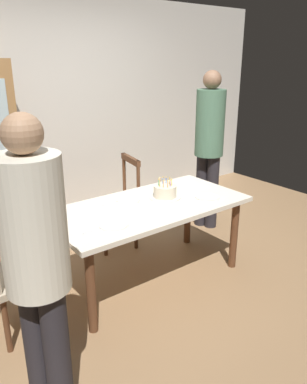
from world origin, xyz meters
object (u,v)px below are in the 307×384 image
at_px(plate_far_side, 128,199).
at_px(birthday_cake, 165,192).
at_px(chair_upholstered, 2,269).
at_px(person_guest, 209,141).
at_px(dining_table, 149,214).
at_px(person_celebrant, 37,262).
at_px(plate_near_guest, 208,197).
at_px(chair_spindle_back, 117,204).
at_px(plate_near_celebrant, 114,225).

bearing_deg(plate_far_side, birthday_cake, -27.53).
distance_m(chair_upholstered, person_guest, 2.58).
bearing_deg(dining_table, person_celebrant, -148.35).
height_order(dining_table, plate_near_guest, plate_near_guest).
relative_size(birthday_cake, plate_near_guest, 1.27).
bearing_deg(chair_spindle_back, plate_far_side, -111.52).
xyz_separation_m(plate_near_guest, chair_spindle_back, (-0.38, 0.93, -0.27)).
distance_m(plate_near_celebrant, plate_near_guest, 0.99).
bearing_deg(person_celebrant, plate_far_side, 39.44).
bearing_deg(plate_far_side, person_celebrant, -140.56).
bearing_deg(plate_near_celebrant, plate_far_side, 44.62).
bearing_deg(person_celebrant, dining_table, 31.65).
relative_size(dining_table, plate_near_guest, 7.79).
height_order(chair_spindle_back, person_celebrant, person_celebrant).
relative_size(dining_table, person_celebrant, 1.01).
distance_m(plate_far_side, person_guest, 1.39).
relative_size(plate_far_side, plate_near_guest, 1.00).
xyz_separation_m(dining_table, chair_spindle_back, (0.13, 0.74, -0.18)).
xyz_separation_m(chair_upholstered, person_guest, (2.48, 0.50, 0.49)).
xyz_separation_m(dining_table, birthday_cake, (0.21, 0.04, 0.14)).
bearing_deg(birthday_cake, chair_upholstered, -179.20).
relative_size(plate_far_side, chair_upholstered, 0.23).
distance_m(chair_upholstered, person_celebrant, 0.91).
height_order(plate_near_celebrant, person_celebrant, person_celebrant).
xyz_separation_m(dining_table, plate_near_guest, (0.51, -0.19, 0.09)).
height_order(chair_spindle_back, person_guest, person_guest).
bearing_deg(plate_near_guest, dining_table, 159.69).
height_order(birthday_cake, chair_spindle_back, chair_spindle_back).
relative_size(plate_far_side, person_celebrant, 0.13).
bearing_deg(chair_spindle_back, person_celebrant, -132.60).
relative_size(dining_table, plate_far_side, 7.79).
height_order(dining_table, person_celebrant, person_celebrant).
xyz_separation_m(plate_near_celebrant, person_guest, (1.70, 0.71, 0.29)).
bearing_deg(birthday_cake, plate_near_celebrant, -161.46).
relative_size(person_celebrant, person_guest, 0.95).
bearing_deg(plate_far_side, chair_spindle_back, 68.48).
xyz_separation_m(chair_spindle_back, chair_upholstered, (-1.38, -0.72, 0.07)).
bearing_deg(dining_table, chair_spindle_back, 80.00).
xyz_separation_m(chair_upholstered, person_celebrant, (-0.02, -0.80, 0.43)).
bearing_deg(dining_table, chair_upholstered, 179.21).
height_order(chair_spindle_back, chair_upholstered, same).
bearing_deg(dining_table, plate_near_guest, -20.31).
relative_size(plate_far_side, person_guest, 0.12).
xyz_separation_m(chair_spindle_back, person_celebrant, (-1.39, -1.52, 0.51)).
height_order(plate_near_celebrant, plate_far_side, same).
bearing_deg(birthday_cake, person_guest, 25.21).
bearing_deg(chair_spindle_back, plate_near_guest, -67.51).
xyz_separation_m(plate_far_side, chair_upholstered, (-1.16, -0.17, -0.20)).
relative_size(plate_near_guest, chair_spindle_back, 0.23).
xyz_separation_m(plate_near_celebrant, plate_near_guest, (0.99, 0.00, 0.00)).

